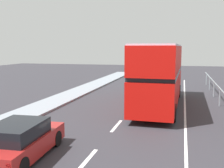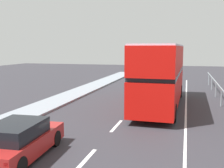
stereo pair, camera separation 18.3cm
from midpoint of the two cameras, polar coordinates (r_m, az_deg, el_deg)
lane_paint_markings at (r=12.69m, az=8.29°, el=-11.07°), size 3.61×46.00×0.01m
double_decker_bus_red at (r=19.12m, az=9.60°, el=2.12°), size 2.74×10.95×4.23m
hatchback_car_near at (r=10.86m, az=-19.01°, el=-11.02°), size 2.04×4.27×1.36m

